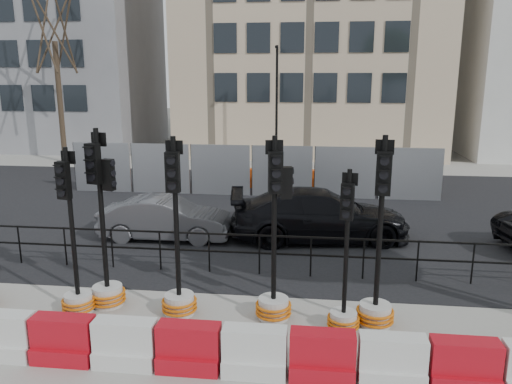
# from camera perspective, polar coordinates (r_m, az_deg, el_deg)

# --- Properties ---
(ground) EXTENTS (120.00, 120.00, 0.00)m
(ground) POSITION_cam_1_polar(r_m,az_deg,el_deg) (11.07, -6.64, -11.50)
(ground) COLOR #51514C
(ground) RESTS_ON ground
(sidewalk_near) EXTENTS (40.00, 6.00, 0.02)m
(sidewalk_near) POSITION_cam_1_polar(r_m,az_deg,el_deg) (8.54, -11.54, -19.72)
(sidewalk_near) COLOR gray
(sidewalk_near) RESTS_ON ground
(road) EXTENTS (40.00, 14.00, 0.03)m
(road) POSITION_cam_1_polar(r_m,az_deg,el_deg) (17.56, -1.39, -1.96)
(road) COLOR black
(road) RESTS_ON ground
(sidewalk_far) EXTENTS (40.00, 4.00, 0.02)m
(sidewalk_far) POSITION_cam_1_polar(r_m,az_deg,el_deg) (26.29, 1.39, 3.15)
(sidewalk_far) COLOR gray
(sidewalk_far) RESTS_ON ground
(building_grey) EXTENTS (11.00, 9.06, 14.00)m
(building_grey) POSITION_cam_1_polar(r_m,az_deg,el_deg) (35.83, -21.41, 16.19)
(building_grey) COLOR gray
(building_grey) RESTS_ON ground
(kerb_railing) EXTENTS (18.00, 0.04, 1.00)m
(kerb_railing) POSITION_cam_1_polar(r_m,az_deg,el_deg) (11.90, -5.39, -6.11)
(kerb_railing) COLOR black
(kerb_railing) RESTS_ON ground
(heras_fencing) EXTENTS (14.33, 1.72, 2.00)m
(heras_fencing) POSITION_cam_1_polar(r_m,az_deg,el_deg) (20.10, -0.31, 1.96)
(heras_fencing) COLOR #96989E
(heras_fencing) RESTS_ON ground
(lamp_post_far) EXTENTS (0.12, 0.56, 6.00)m
(lamp_post_far) POSITION_cam_1_polar(r_m,az_deg,el_deg) (24.86, 2.37, 10.02)
(lamp_post_far) COLOR black
(lamp_post_far) RESTS_ON ground
(tree_bare_far) EXTENTS (2.00, 2.00, 9.00)m
(tree_bare_far) POSITION_cam_1_polar(r_m,az_deg,el_deg) (28.68, -22.09, 16.39)
(tree_bare_far) COLOR #473828
(tree_bare_far) RESTS_ON ground
(barrier_row) EXTENTS (12.55, 0.50, 0.80)m
(barrier_row) POSITION_cam_1_polar(r_m,az_deg,el_deg) (8.51, -11.22, -17.00)
(barrier_row) COLOR #BA0E10
(barrier_row) RESTS_ON ground
(traffic_signal_c) EXTENTS (0.65, 0.65, 3.32)m
(traffic_signal_c) POSITION_cam_1_polar(r_m,az_deg,el_deg) (10.53, -19.85, -9.51)
(traffic_signal_c) COLOR silver
(traffic_signal_c) RESTS_ON ground
(traffic_signal_d) EXTENTS (0.72, 0.72, 3.64)m
(traffic_signal_d) POSITION_cam_1_polar(r_m,az_deg,el_deg) (10.56, -16.80, -8.16)
(traffic_signal_d) COLOR silver
(traffic_signal_d) RESTS_ON ground
(traffic_signal_e) EXTENTS (0.70, 0.70, 3.53)m
(traffic_signal_e) POSITION_cam_1_polar(r_m,az_deg,el_deg) (9.94, -8.87, -9.94)
(traffic_signal_e) COLOR silver
(traffic_signal_e) RESTS_ON ground
(traffic_signal_f) EXTENTS (0.70, 0.70, 3.56)m
(traffic_signal_f) POSITION_cam_1_polar(r_m,az_deg,el_deg) (9.63, 2.12, -9.81)
(traffic_signal_f) COLOR silver
(traffic_signal_f) RESTS_ON ground
(traffic_signal_g) EXTENTS (0.60, 0.60, 3.04)m
(traffic_signal_g) POSITION_cam_1_polar(r_m,az_deg,el_deg) (9.44, 10.03, -11.97)
(traffic_signal_g) COLOR silver
(traffic_signal_g) RESTS_ON ground
(traffic_signal_h) EXTENTS (0.71, 0.71, 3.61)m
(traffic_signal_h) POSITION_cam_1_polar(r_m,az_deg,el_deg) (9.68, 13.60, -10.75)
(traffic_signal_h) COLOR silver
(traffic_signal_h) RESTS_ON ground
(car_b) EXTENTS (1.47, 3.79, 1.23)m
(car_b) POSITION_cam_1_polar(r_m,az_deg,el_deg) (14.50, -10.27, -3.00)
(car_b) COLOR #4B4B50
(car_b) RESTS_ON ground
(car_c) EXTENTS (3.45, 5.62, 1.46)m
(car_c) POSITION_cam_1_polar(r_m,az_deg,el_deg) (14.32, 7.29, -2.61)
(car_c) COLOR black
(car_c) RESTS_ON ground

